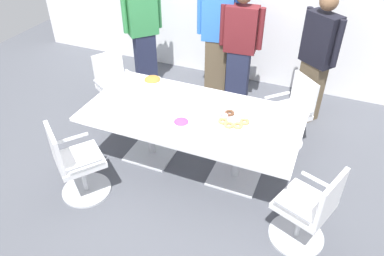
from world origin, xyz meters
name	(u,v)px	position (x,y,z in m)	size (l,w,h in m)	color
ground_plane	(192,164)	(0.00, 0.00, -0.01)	(10.00, 10.00, 0.01)	#4C4F56
conference_table	(192,123)	(0.00, 0.00, 0.63)	(2.40, 1.20, 0.75)	silver
office_chair_0	(290,115)	(0.96, 0.91, 0.41)	(0.76, 0.76, 0.91)	silver
office_chair_1	(116,89)	(-1.41, 0.62, 0.41)	(0.74, 0.74, 0.91)	silver
office_chair_2	(76,165)	(-0.96, -0.91, 0.41)	(0.76, 0.76, 0.91)	silver
office_chair_3	(308,212)	(1.42, -0.61, 0.41)	(0.70, 0.70, 0.91)	silver
person_standing_0	(143,29)	(-1.48, 1.60, 0.93)	(0.48, 0.50, 1.77)	#232842
person_standing_1	(218,33)	(-0.31, 1.71, 1.00)	(0.62, 0.29, 1.89)	brown
person_standing_2	(240,46)	(0.05, 1.64, 0.89)	(0.61, 0.26, 1.71)	#232842
person_standing_3	(317,57)	(1.11, 1.61, 0.92)	(0.54, 0.44, 1.77)	brown
snack_bowl_pretzels	(153,81)	(-0.69, 0.39, 0.81)	(0.23, 0.23, 0.11)	white
snack_bowl_candy_mix	(181,123)	(-0.01, -0.27, 0.79)	(0.18, 0.18, 0.09)	white
donut_platter	(234,120)	(0.47, 0.04, 0.77)	(0.35, 0.35, 0.04)	white
plate_stack	(160,101)	(-0.42, 0.07, 0.78)	(0.19, 0.19, 0.05)	white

